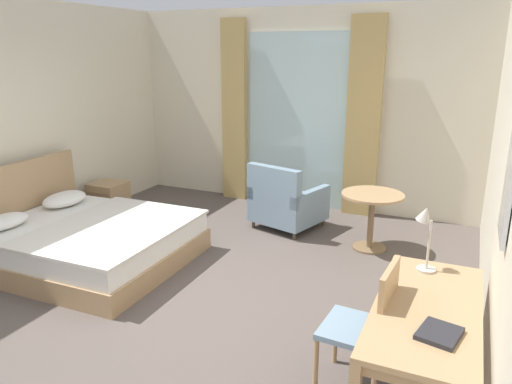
{
  "coord_description": "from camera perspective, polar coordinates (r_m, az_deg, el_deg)",
  "views": [
    {
      "loc": [
        2.37,
        -3.3,
        2.25
      ],
      "look_at": [
        0.52,
        0.75,
        0.95
      ],
      "focal_mm": 33.78,
      "sensor_mm": 36.0,
      "label": 1
    }
  ],
  "objects": [
    {
      "name": "curtain_panel_right",
      "position": [
        6.81,
        12.6,
        8.4
      ],
      "size": [
        0.46,
        0.1,
        2.73
      ],
      "primitive_type": "cube",
      "color": "tan",
      "rests_on": "ground"
    },
    {
      "name": "wall_mirror",
      "position": [
        2.97,
        27.73,
        0.56
      ],
      "size": [
        0.02,
        0.43,
        0.6
      ],
      "color": "silver"
    },
    {
      "name": "desk_lamp",
      "position": [
        3.65,
        19.43,
        -3.92
      ],
      "size": [
        0.18,
        0.16,
        0.49
      ],
      "color": "#B7B2A8",
      "rests_on": "writing_desk"
    },
    {
      "name": "wall_back",
      "position": [
        7.23,
        5.28,
        9.73
      ],
      "size": [
        5.43,
        0.12,
        2.87
      ],
      "primitive_type": "cube",
      "color": "beige",
      "rests_on": "ground"
    },
    {
      "name": "desk_chair",
      "position": [
        3.39,
        13.16,
        -14.74
      ],
      "size": [
        0.46,
        0.47,
        0.95
      ],
      "color": "gray",
      "rests_on": "ground"
    },
    {
      "name": "balcony_glass_door",
      "position": [
        7.18,
        4.93,
        8.31
      ],
      "size": [
        1.54,
        0.02,
        2.53
      ],
      "primitive_type": "cube",
      "color": "silver",
      "rests_on": "ground"
    },
    {
      "name": "curtain_panel_left",
      "position": [
        7.47,
        -2.58,
        9.43
      ],
      "size": [
        0.38,
        0.1,
        2.73
      ],
      "primitive_type": "cube",
      "color": "tan",
      "rests_on": "ground"
    },
    {
      "name": "closed_book",
      "position": [
        2.98,
        20.89,
        -15.37
      ],
      "size": [
        0.26,
        0.29,
        0.03
      ],
      "primitive_type": "cube",
      "rotation": [
        0.0,
        0.0,
        -0.23
      ],
      "color": "#232328",
      "rests_on": "writing_desk"
    },
    {
      "name": "bed",
      "position": [
        5.69,
        -19.68,
        -5.27
      ],
      "size": [
        2.15,
        1.85,
        1.02
      ],
      "color": "tan",
      "rests_on": "ground"
    },
    {
      "name": "round_cafe_table",
      "position": [
        5.75,
        13.56,
        -1.83
      ],
      "size": [
        0.72,
        0.72,
        0.68
      ],
      "color": "tan",
      "rests_on": "ground"
    },
    {
      "name": "armchair_by_window",
      "position": [
        6.33,
        3.6,
        -1.32
      ],
      "size": [
        0.97,
        0.96,
        0.88
      ],
      "color": "gray",
      "rests_on": "ground"
    },
    {
      "name": "nightstand",
      "position": [
        7.13,
        -17.03,
        -0.82
      ],
      "size": [
        0.45,
        0.44,
        0.48
      ],
      "color": "tan",
      "rests_on": "ground"
    },
    {
      "name": "writing_desk",
      "position": [
        3.3,
        19.5,
        -13.94
      ],
      "size": [
        0.64,
        1.44,
        0.73
      ],
      "color": "tan",
      "rests_on": "ground"
    },
    {
      "name": "ground",
      "position": [
        4.67,
        -10.01,
        -13.55
      ],
      "size": [
        5.83,
        7.5,
        0.1
      ],
      "primitive_type": "cube",
      "color": "#564C47"
    }
  ]
}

